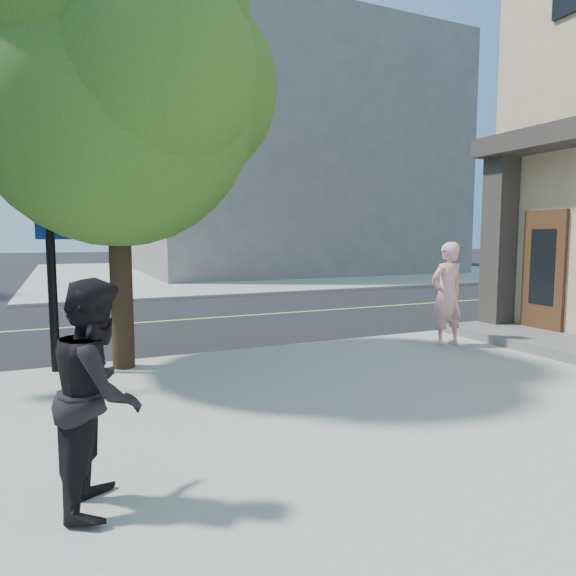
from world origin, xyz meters
name	(u,v)px	position (x,y,z in m)	size (l,w,h in m)	color
ground	(24,377)	(0.00, 0.00, 0.00)	(140.00, 140.00, 0.00)	black
road_ew	(36,330)	(0.00, 4.50, 0.01)	(140.00, 9.00, 0.01)	black
sidewalk_ne	(277,270)	(13.50, 21.50, 0.06)	(29.00, 25.00, 0.12)	#9FA092
filler_ne	(280,162)	(14.00, 22.00, 7.12)	(18.00, 16.00, 14.00)	slate
man_on_phone	(447,294)	(7.49, -1.35, 1.14)	(0.74, 0.49, 2.04)	#F4A39D
pedestrian	(98,393)	(0.85, -4.86, 1.03)	(0.89, 0.69, 1.83)	black
street_tree	(122,75)	(1.62, -0.49, 4.78)	(5.44, 4.94, 7.21)	black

